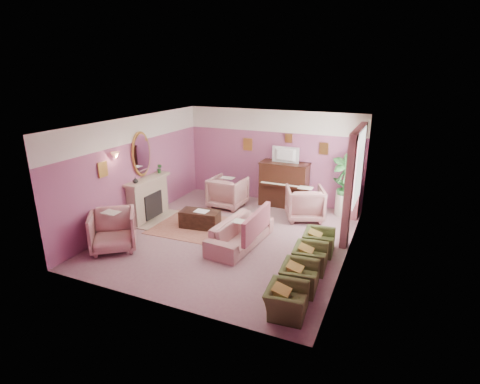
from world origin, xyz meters
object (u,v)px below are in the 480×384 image
at_px(olive_chair_d, 319,238).
at_px(television, 285,154).
at_px(sofa, 241,228).
at_px(coffee_table, 200,219).
at_px(floral_armchair_left, 228,191).
at_px(piano, 284,185).
at_px(olive_chair_a, 287,296).
at_px(olive_chair_b, 300,273).
at_px(olive_chair_c, 310,254).
at_px(floral_armchair_front, 113,228).
at_px(floral_armchair_right, 305,201).
at_px(side_table, 345,203).

bearing_deg(olive_chair_d, television, 122.95).
bearing_deg(sofa, coffee_table, 160.13).
xyz_separation_m(floral_armchair_left, olive_chair_d, (3.13, -1.80, -0.17)).
distance_m(piano, olive_chair_d, 3.07).
relative_size(coffee_table, olive_chair_a, 1.32).
bearing_deg(sofa, floral_armchair_left, 122.28).
height_order(olive_chair_b, olive_chair_c, same).
relative_size(floral_armchair_left, floral_armchair_front, 1.00).
xyz_separation_m(floral_armchair_right, floral_armchair_front, (-3.53, -3.54, 0.00)).
height_order(television, coffee_table, television).
distance_m(floral_armchair_right, olive_chair_c, 2.73).
bearing_deg(olive_chair_a, coffee_table, 140.50).
xyz_separation_m(coffee_table, floral_armchair_left, (-0.00, 1.68, 0.28)).
relative_size(piano, floral_armchair_right, 1.39).
height_order(floral_armchair_left, olive_chair_d, floral_armchair_left).
bearing_deg(coffee_table, olive_chair_c, -16.70).
xyz_separation_m(floral_armchair_left, olive_chair_b, (3.13, -3.44, -0.17)).
bearing_deg(television, olive_chair_b, -68.53).
bearing_deg(olive_chair_d, olive_chair_a, -90.00).
relative_size(floral_armchair_right, side_table, 1.44).
distance_m(olive_chair_a, olive_chair_d, 2.46).
bearing_deg(floral_armchair_right, floral_armchair_left, 179.60).
xyz_separation_m(coffee_table, side_table, (3.29, 2.42, 0.12)).
height_order(sofa, olive_chair_d, sofa).
bearing_deg(olive_chair_b, side_table, 87.79).
bearing_deg(floral_armchair_left, piano, 27.53).
height_order(floral_armchair_right, olive_chair_b, floral_armchair_right).
bearing_deg(television, coffee_table, -121.67).
bearing_deg(piano, floral_armchair_left, -152.47).
relative_size(coffee_table, floral_armchair_left, 0.99).
height_order(sofa, olive_chair_a, sofa).
distance_m(olive_chair_b, olive_chair_d, 1.64).
distance_m(sofa, olive_chair_c, 1.81).
height_order(piano, olive_chair_c, piano).
distance_m(sofa, olive_chair_d, 1.80).
distance_m(coffee_table, olive_chair_c, 3.27).
bearing_deg(television, floral_armchair_front, -122.04).
height_order(television, olive_chair_d, television).
height_order(sofa, olive_chair_c, sofa).
height_order(olive_chair_c, side_table, side_table).
bearing_deg(olive_chair_a, olive_chair_d, 90.00).
bearing_deg(coffee_table, olive_chair_b, -29.34).
xyz_separation_m(piano, olive_chair_c, (1.64, -3.40, -0.32)).
bearing_deg(floral_armchair_front, coffee_table, 57.50).
distance_m(sofa, olive_chair_a, 2.73).
relative_size(television, floral_armchair_left, 0.80).
bearing_deg(olive_chair_d, olive_chair_c, -90.00).
bearing_deg(floral_armchair_front, olive_chair_d, 22.08).
height_order(olive_chair_b, olive_chair_d, same).
height_order(floral_armchair_left, floral_armchair_front, same).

